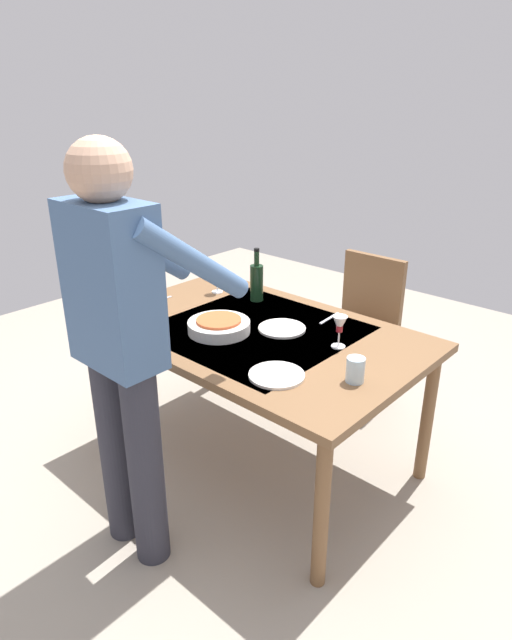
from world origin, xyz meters
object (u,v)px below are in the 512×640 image
(chair_near, at_px, (362,321))
(wine_bottle, at_px, (257,281))
(dining_table, at_px, (256,342))
(serving_bowl_pasta, at_px, (219,326))
(water_cup_near_right, at_px, (257,282))
(water_cup_near_left, at_px, (355,370))
(wine_glass_right, at_px, (217,275))
(person_server, at_px, (122,340))
(side_bowl_salad, at_px, (132,317))
(wine_glass_left, at_px, (340,326))
(dinner_plate_far, at_px, (277,375))
(dinner_plate_near, at_px, (282,328))

(chair_near, bearing_deg, wine_bottle, 60.73)
(dining_table, relative_size, serving_bowl_pasta, 5.33)
(water_cup_near_right, bearing_deg, water_cup_near_left, 152.08)
(wine_glass_right, bearing_deg, person_server, 118.44)
(wine_glass_right, bearing_deg, dining_table, 155.05)
(dining_table, xyz_separation_m, chair_near, (-0.06, -0.89, -0.15))
(chair_near, bearing_deg, water_cup_near_right, 46.71)
(side_bowl_salad, bearing_deg, wine_glass_left, -153.33)
(person_server, distance_m, water_cup_near_left, 0.91)
(person_server, bearing_deg, chair_near, -91.22)
(dining_table, relative_size, wine_glass_left, 10.59)
(wine_glass_left, height_order, serving_bowl_pasta, wine_glass_left)
(water_cup_near_left, bearing_deg, dining_table, -10.21)
(person_server, bearing_deg, dining_table, -87.95)
(person_server, relative_size, wine_bottle, 5.71)
(chair_near, height_order, dinner_plate_far, chair_near)
(wine_glass_right, distance_m, water_cup_near_left, 1.21)
(chair_near, distance_m, dinner_plate_far, 1.24)
(wine_bottle, bearing_deg, water_cup_near_left, 155.32)
(person_server, bearing_deg, water_cup_near_right, -71.21)
(dining_table, xyz_separation_m, water_cup_near_right, (0.38, -0.42, 0.12))
(dining_table, xyz_separation_m, serving_bowl_pasta, (0.11, 0.14, 0.10))
(dining_table, distance_m, dinner_plate_near, 0.15)
(water_cup_near_right, distance_m, dinner_plate_far, 1.04)
(water_cup_near_left, bearing_deg, wine_bottle, -24.68)
(dinner_plate_far, bearing_deg, wine_bottle, -42.56)
(dinner_plate_near, distance_m, dinner_plate_far, 0.47)
(water_cup_near_right, relative_size, side_bowl_salad, 0.53)
(chair_near, relative_size, wine_bottle, 3.07)
(chair_near, height_order, wine_glass_right, chair_near)
(dining_table, bearing_deg, person_server, 92.05)
(wine_bottle, bearing_deg, dinner_plate_far, 137.44)
(chair_near, distance_m, wine_bottle, 0.75)
(water_cup_near_left, xyz_separation_m, water_cup_near_right, (1.01, -0.54, -0.00))
(side_bowl_salad, height_order, dinner_plate_far, side_bowl_salad)
(chair_near, distance_m, water_cup_near_right, 0.70)
(wine_bottle, distance_m, side_bowl_salad, 0.71)
(person_server, relative_size, dinner_plate_far, 7.34)
(chair_near, relative_size, side_bowl_salad, 5.06)
(water_cup_near_left, relative_size, dinner_plate_far, 0.45)
(person_server, relative_size, water_cup_near_left, 16.28)
(person_server, distance_m, wine_bottle, 1.12)
(water_cup_near_right, bearing_deg, person_server, 108.79)
(dining_table, distance_m, serving_bowl_pasta, 0.21)
(wine_glass_right, relative_size, water_cup_near_right, 1.57)
(wine_bottle, distance_m, wine_glass_left, 0.70)
(wine_bottle, xyz_separation_m, water_cup_near_left, (-0.90, 0.41, -0.06))
(side_bowl_salad, bearing_deg, dining_table, -145.14)
(serving_bowl_pasta, bearing_deg, person_server, 102.54)
(wine_bottle, bearing_deg, wine_glass_right, 13.00)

